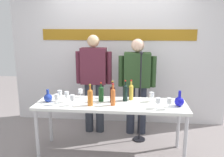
{
  "coord_description": "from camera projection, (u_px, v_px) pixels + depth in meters",
  "views": [
    {
      "loc": [
        0.33,
        -3.21,
        1.86
      ],
      "look_at": [
        0.0,
        0.15,
        1.1
      ],
      "focal_mm": 38.23,
      "sensor_mm": 36.0,
      "label": 1
    }
  ],
  "objects": [
    {
      "name": "wine_glass_left_3",
      "position": [
        80.0,
        91.0,
        3.64
      ],
      "size": [
        0.07,
        0.07,
        0.13
      ],
      "color": "white",
      "rests_on": "display_table"
    },
    {
      "name": "wine_glass_left_0",
      "position": [
        60.0,
        93.0,
        3.46
      ],
      "size": [
        0.07,
        0.07,
        0.16
      ],
      "color": "white",
      "rests_on": "display_table"
    },
    {
      "name": "decanter_blue_right",
      "position": [
        179.0,
        101.0,
        3.24
      ],
      "size": [
        0.13,
        0.13,
        0.22
      ],
      "color": "#1717BF",
      "rests_on": "display_table"
    },
    {
      "name": "decanter_blue_left",
      "position": [
        48.0,
        97.0,
        3.42
      ],
      "size": [
        0.12,
        0.12,
        0.19
      ],
      "color": "#20389D",
      "rests_on": "display_table"
    },
    {
      "name": "microphone_stand",
      "position": [
        140.0,
        112.0,
        3.84
      ],
      "size": [
        0.2,
        0.2,
        1.47
      ],
      "color": "black",
      "rests_on": "ground"
    },
    {
      "name": "wine_glass_left_2",
      "position": [
        67.0,
        95.0,
        3.4
      ],
      "size": [
        0.06,
        0.06,
        0.16
      ],
      "color": "white",
      "rests_on": "display_table"
    },
    {
      "name": "display_table",
      "position": [
        111.0,
        107.0,
        3.4
      ],
      "size": [
        2.13,
        0.64,
        0.78
      ],
      "color": "white",
      "rests_on": "ground"
    },
    {
      "name": "wine_bottle_5",
      "position": [
        90.0,
        97.0,
        3.26
      ],
      "size": [
        0.07,
        0.07,
        0.3
      ],
      "color": "orange",
      "rests_on": "display_table"
    },
    {
      "name": "presenter_right",
      "position": [
        137.0,
        81.0,
        4.0
      ],
      "size": [
        0.63,
        0.22,
        1.64
      ],
      "color": "#272C3A",
      "rests_on": "ground"
    },
    {
      "name": "wine_bottle_3",
      "position": [
        112.0,
        93.0,
        3.42
      ],
      "size": [
        0.07,
        0.07,
        0.31
      ],
      "color": "black",
      "rests_on": "display_table"
    },
    {
      "name": "wine_bottle_1",
      "position": [
        131.0,
        91.0,
        3.51
      ],
      "size": [
        0.06,
        0.06,
        0.3
      ],
      "color": "gold",
      "rests_on": "display_table"
    },
    {
      "name": "wine_glass_right_1",
      "position": [
        169.0,
        101.0,
        3.12
      ],
      "size": [
        0.06,
        0.06,
        0.15
      ],
      "color": "white",
      "rests_on": "display_table"
    },
    {
      "name": "back_wall",
      "position": [
        118.0,
        45.0,
        4.45
      ],
      "size": [
        4.03,
        0.11,
        3.0
      ],
      "color": "white",
      "rests_on": "ground"
    },
    {
      "name": "ground_plane",
      "position": [
        111.0,
        152.0,
        3.56
      ],
      "size": [
        10.0,
        10.0,
        0.0
      ],
      "primitive_type": "plane",
      "color": "gray"
    },
    {
      "name": "wine_glass_left_1",
      "position": [
        57.0,
        97.0,
        3.29
      ],
      "size": [
        0.06,
        0.06,
        0.15
      ],
      "color": "white",
      "rests_on": "display_table"
    },
    {
      "name": "wine_bottle_4",
      "position": [
        125.0,
        92.0,
        3.45
      ],
      "size": [
        0.07,
        0.07,
        0.31
      ],
      "color": "black",
      "rests_on": "display_table"
    },
    {
      "name": "presenter_left",
      "position": [
        94.0,
        78.0,
        4.06
      ],
      "size": [
        0.62,
        0.22,
        1.7
      ],
      "color": "#2B3039",
      "rests_on": "ground"
    },
    {
      "name": "wine_glass_right_0",
      "position": [
        158.0,
        101.0,
        3.15
      ],
      "size": [
        0.07,
        0.07,
        0.14
      ],
      "color": "white",
      "rests_on": "display_table"
    },
    {
      "name": "wine_glass_left_4",
      "position": [
        72.0,
        98.0,
        3.27
      ],
      "size": [
        0.06,
        0.06,
        0.15
      ],
      "color": "white",
      "rests_on": "display_table"
    },
    {
      "name": "wine_bottle_2",
      "position": [
        101.0,
        93.0,
        3.44
      ],
      "size": [
        0.07,
        0.07,
        0.28
      ],
      "color": "#153F1B",
      "rests_on": "display_table"
    },
    {
      "name": "wine_bottle_0",
      "position": [
        113.0,
        96.0,
        3.26
      ],
      "size": [
        0.06,
        0.06,
        0.31
      ],
      "color": "#D2632A",
      "rests_on": "display_table"
    },
    {
      "name": "wine_glass_right_2",
      "position": [
        152.0,
        95.0,
        3.43
      ],
      "size": [
        0.07,
        0.07,
        0.14
      ],
      "color": "white",
      "rests_on": "display_table"
    }
  ]
}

